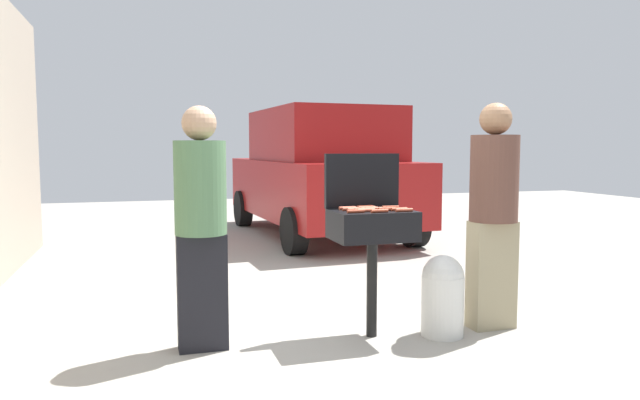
{
  "coord_description": "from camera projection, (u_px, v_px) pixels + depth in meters",
  "views": [
    {
      "loc": [
        -1.4,
        -4.21,
        1.43
      ],
      "look_at": [
        -0.03,
        0.31,
        1.0
      ],
      "focal_mm": 32.81,
      "sensor_mm": 36.0,
      "label": 1
    }
  ],
  "objects": [
    {
      "name": "hot_dog_1",
      "position": [
        369.0,
        209.0,
        4.35
      ],
      "size": [
        0.13,
        0.03,
        0.03
      ],
      "primitive_type": "cylinder",
      "rotation": [
        0.0,
        1.57,
        0.02
      ],
      "color": "#B74C33",
      "rests_on": "bbq_grill"
    },
    {
      "name": "hot_dog_12",
      "position": [
        356.0,
        209.0,
        4.29
      ],
      "size": [
        0.13,
        0.04,
        0.03
      ],
      "primitive_type": "cylinder",
      "rotation": [
        0.0,
        1.57,
        0.08
      ],
      "color": "#C6593D",
      "rests_on": "bbq_grill"
    },
    {
      "name": "propane_tank",
      "position": [
        443.0,
        294.0,
        4.42
      ],
      "size": [
        0.32,
        0.32,
        0.62
      ],
      "color": "silver",
      "rests_on": "ground"
    },
    {
      "name": "grill_lid_open",
      "position": [
        362.0,
        181.0,
        4.53
      ],
      "size": [
        0.6,
        0.05,
        0.42
      ],
      "primitive_type": "cube",
      "color": "black",
      "rests_on": "bbq_grill"
    },
    {
      "name": "hot_dog_10",
      "position": [
        363.0,
        210.0,
        4.27
      ],
      "size": [
        0.13,
        0.03,
        0.03
      ],
      "primitive_type": "cylinder",
      "rotation": [
        0.0,
        1.57,
        -0.02
      ],
      "color": "#AD4228",
      "rests_on": "bbq_grill"
    },
    {
      "name": "hot_dog_4",
      "position": [
        404.0,
        210.0,
        4.25
      ],
      "size": [
        0.13,
        0.03,
        0.03
      ],
      "primitive_type": "cylinder",
      "rotation": [
        0.0,
        1.57,
        -0.03
      ],
      "color": "#B74C33",
      "rests_on": "bbq_grill"
    },
    {
      "name": "hot_dog_13",
      "position": [
        374.0,
        209.0,
        4.32
      ],
      "size": [
        0.13,
        0.03,
        0.03
      ],
      "primitive_type": "cylinder",
      "rotation": [
        0.0,
        1.57,
        0.06
      ],
      "color": "#B74C33",
      "rests_on": "bbq_grill"
    },
    {
      "name": "hot_dog_7",
      "position": [
        367.0,
        208.0,
        4.41
      ],
      "size": [
        0.13,
        0.03,
        0.03
      ],
      "primitive_type": "cylinder",
      "rotation": [
        0.0,
        1.57,
        -0.06
      ],
      "color": "#C6593D",
      "rests_on": "bbq_grill"
    },
    {
      "name": "person_right",
      "position": [
        493.0,
        207.0,
        4.56
      ],
      "size": [
        0.37,
        0.37,
        1.77
      ],
      "rotation": [
        0.0,
        0.0,
        3.41
      ],
      "color": "gray",
      "rests_on": "ground"
    },
    {
      "name": "hot_dog_2",
      "position": [
        365.0,
        207.0,
        4.47
      ],
      "size": [
        0.13,
        0.04,
        0.03
      ],
      "primitive_type": "cylinder",
      "rotation": [
        0.0,
        1.57,
        0.07
      ],
      "color": "#AD4228",
      "rests_on": "bbq_grill"
    },
    {
      "name": "hot_dog_0",
      "position": [
        356.0,
        211.0,
        4.17
      ],
      "size": [
        0.13,
        0.03,
        0.03
      ],
      "primitive_type": "cylinder",
      "rotation": [
        0.0,
        1.57,
        0.0
      ],
      "color": "#AD4228",
      "rests_on": "bbq_grill"
    },
    {
      "name": "person_left",
      "position": [
        201.0,
        219.0,
        4.07
      ],
      "size": [
        0.36,
        0.36,
        1.71
      ],
      "rotation": [
        0.0,
        0.0,
        0.21
      ],
      "color": "black",
      "rests_on": "ground"
    },
    {
      "name": "hot_dog_3",
      "position": [
        351.0,
        209.0,
        4.33
      ],
      "size": [
        0.13,
        0.03,
        0.03
      ],
      "primitive_type": "cylinder",
      "rotation": [
        0.0,
        1.57,
        0.07
      ],
      "color": "#B74C33",
      "rests_on": "bbq_grill"
    },
    {
      "name": "ground_plane",
      "position": [
        335.0,
        331.0,
        4.55
      ],
      "size": [
        24.0,
        24.0,
        0.0
      ],
      "primitive_type": "plane",
      "color": "#9E998E"
    },
    {
      "name": "parked_minivan",
      "position": [
        320.0,
        172.0,
        9.39
      ],
      "size": [
        2.24,
        4.5,
        2.02
      ],
      "rotation": [
        0.0,
        0.0,
        3.2
      ],
      "color": "maroon",
      "rests_on": "ground"
    },
    {
      "name": "hot_dog_5",
      "position": [
        387.0,
        209.0,
        4.32
      ],
      "size": [
        0.13,
        0.03,
        0.03
      ],
      "primitive_type": "cylinder",
      "rotation": [
        0.0,
        1.57,
        -0.04
      ],
      "color": "#AD4228",
      "rests_on": "bbq_grill"
    },
    {
      "name": "hot_dog_8",
      "position": [
        391.0,
        207.0,
        4.44
      ],
      "size": [
        0.13,
        0.04,
        0.03
      ],
      "primitive_type": "cylinder",
      "rotation": [
        0.0,
        1.57,
        -0.09
      ],
      "color": "#AD4228",
      "rests_on": "bbq_grill"
    },
    {
      "name": "hot_dog_11",
      "position": [
        380.0,
        211.0,
        4.19
      ],
      "size": [
        0.13,
        0.03,
        0.03
      ],
      "primitive_type": "cylinder",
      "rotation": [
        0.0,
        1.57,
        0.04
      ],
      "color": "#AD4228",
      "rests_on": "bbq_grill"
    },
    {
      "name": "hot_dog_9",
      "position": [
        347.0,
        208.0,
        4.39
      ],
      "size": [
        0.13,
        0.03,
        0.03
      ],
      "primitive_type": "cylinder",
      "rotation": [
        0.0,
        1.57,
        0.05
      ],
      "color": "#B74C33",
      "rests_on": "bbq_grill"
    },
    {
      "name": "hot_dog_14",
      "position": [
        399.0,
        209.0,
        4.31
      ],
      "size": [
        0.13,
        0.04,
        0.03
      ],
      "primitive_type": "cylinder",
      "rotation": [
        0.0,
        1.57,
        0.08
      ],
      "color": "#AD4228",
      "rests_on": "bbq_grill"
    },
    {
      "name": "bbq_grill",
      "position": [
        372.0,
        230.0,
        4.36
      ],
      "size": [
        0.6,
        0.44,
        0.96
      ],
      "color": "black",
      "rests_on": "ground"
    },
    {
      "name": "hot_dog_6",
      "position": [
        366.0,
        210.0,
        4.24
      ],
      "size": [
        0.13,
        0.03,
        0.03
      ],
      "primitive_type": "cylinder",
      "rotation": [
        0.0,
        1.57,
        -0.0
      ],
      "color": "#C6593D",
      "rests_on": "bbq_grill"
    }
  ]
}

